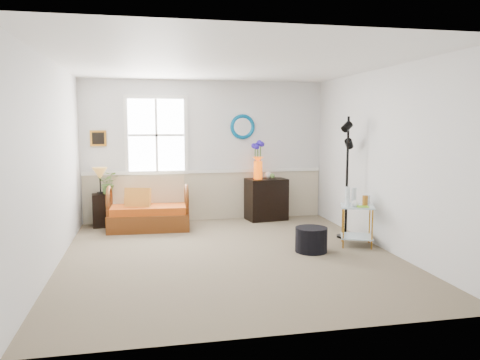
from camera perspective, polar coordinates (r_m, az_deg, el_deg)
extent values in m
cube|color=brown|center=(6.54, -1.26, -9.17)|extent=(4.50, 5.00, 0.01)
cube|color=white|center=(6.33, -1.33, 14.07)|extent=(4.50, 5.00, 0.01)
cube|color=silver|center=(8.77, -4.22, 3.55)|extent=(4.50, 0.01, 2.60)
cube|color=silver|center=(3.88, 5.31, -0.67)|extent=(4.50, 0.01, 2.60)
cube|color=silver|center=(6.30, -21.87, 1.77)|extent=(0.01, 5.00, 2.60)
cube|color=silver|center=(7.06, 17.00, 2.46)|extent=(0.01, 5.00, 2.60)
cube|color=#B7A98D|center=(8.84, -4.15, -1.97)|extent=(4.46, 0.02, 0.90)
cube|color=white|center=(8.77, -4.17, 1.06)|extent=(4.46, 0.04, 0.06)
cube|color=orange|center=(8.70, -16.90, 4.89)|extent=(0.28, 0.03, 0.28)
torus|color=#006999|center=(8.85, 0.30, 6.51)|extent=(0.47, 0.07, 0.47)
imported|color=#547C37|center=(8.50, -15.67, -0.62)|extent=(0.41, 0.44, 0.31)
cylinder|color=black|center=(6.75, 8.68, -7.20)|extent=(0.47, 0.47, 0.35)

